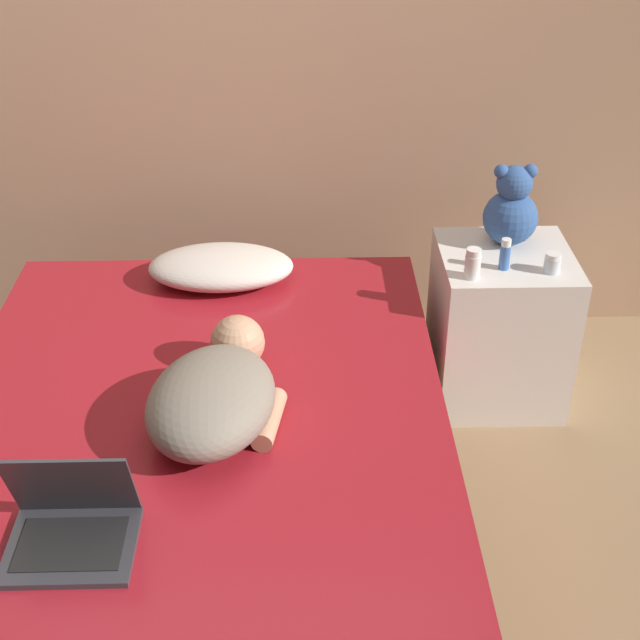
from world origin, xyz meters
The scene contains 11 objects.
ground_plane centered at (0.00, 0.00, 0.00)m, with size 12.00×12.00×0.00m, color #937551.
wall_back centered at (0.00, 1.28, 1.30)m, with size 8.00×0.06×2.60m.
bed centered at (0.00, 0.00, 0.22)m, with size 1.45×1.99×0.44m.
nightstand centered at (1.01, 0.74, 0.29)m, with size 0.46×0.45×0.57m.
pillow centered at (0.02, 0.81, 0.50)m, with size 0.51×0.31×0.12m.
person_lying centered at (0.06, 0.02, 0.54)m, with size 0.42×0.65×0.19m.
laptop centered at (-0.24, -0.43, 0.50)m, with size 0.30×0.25×0.24m.
teddy_bear centered at (1.03, 0.84, 0.70)m, with size 0.19×0.19×0.29m.
bottle_clear centered at (1.13, 0.62, 0.60)m, with size 0.06×0.06×0.07m.
bottle_white centered at (0.86, 0.59, 0.62)m, with size 0.05×0.05×0.10m.
bottle_blue centered at (0.98, 0.64, 0.62)m, with size 0.04×0.04×0.11m.
Camera 1 is at (0.30, -1.96, 2.00)m, focal length 50.00 mm.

